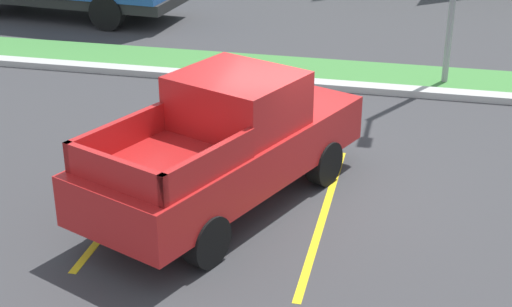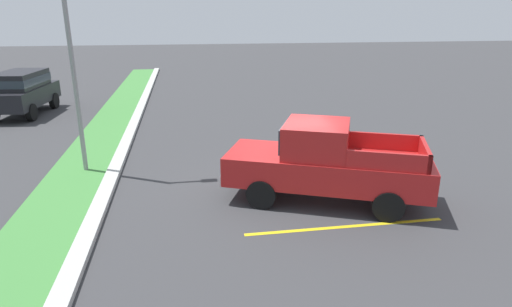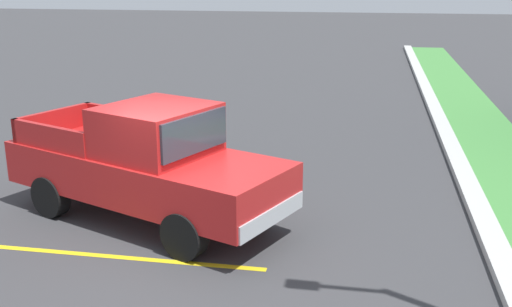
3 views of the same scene
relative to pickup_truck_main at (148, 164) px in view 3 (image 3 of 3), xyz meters
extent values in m
plane|color=#38383A|center=(0.93, 0.80, -1.04)|extent=(120.00, 120.00, 0.00)
cube|color=yellow|center=(-1.57, -0.05, -1.04)|extent=(0.12, 4.80, 0.01)
cube|color=yellow|center=(1.53, -0.05, -1.04)|extent=(0.12, 4.80, 0.01)
cube|color=#B2B2AD|center=(0.93, 5.80, -0.97)|extent=(56.00, 0.40, 0.15)
cylinder|color=black|center=(-0.20, 1.71, -0.66)|extent=(0.55, 0.81, 0.76)
cylinder|color=black|center=(1.37, 1.05, -0.66)|extent=(0.55, 0.81, 0.76)
cylinder|color=black|center=(-1.41, -1.14, -0.66)|extent=(0.55, 0.81, 0.76)
cylinder|color=black|center=(0.16, -1.81, -0.66)|extent=(0.55, 0.81, 0.76)
cube|color=red|center=(-0.02, -0.05, -0.16)|extent=(3.77, 5.53, 0.76)
cube|color=red|center=(0.10, 0.23, 0.64)|extent=(2.24, 2.16, 0.84)
cube|color=#2D3842|center=(0.42, 0.98, 0.69)|extent=(1.51, 0.69, 0.63)
cube|color=red|center=(-1.37, -1.05, 0.44)|extent=(0.83, 1.79, 0.44)
cube|color=red|center=(0.20, -1.71, 0.44)|extent=(0.83, 1.79, 0.44)
cube|color=red|center=(-0.93, -2.21, 0.44)|extent=(1.70, 0.79, 0.44)
cube|color=silver|center=(0.97, 2.30, -0.40)|extent=(1.73, 0.85, 0.28)
camera|label=1|loc=(2.84, -10.48, 4.76)|focal=53.82mm
camera|label=2|loc=(-10.12, 3.52, 3.72)|focal=30.21mm
camera|label=3|loc=(9.64, 3.70, 3.20)|focal=43.05mm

